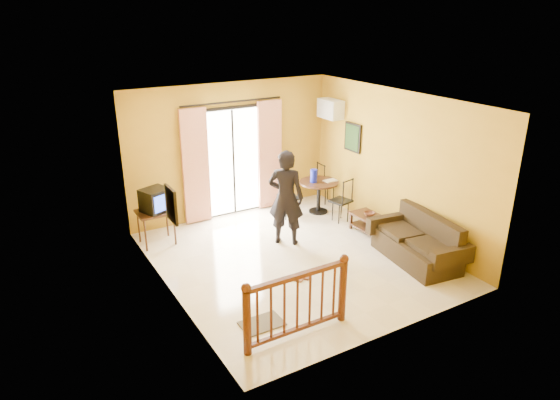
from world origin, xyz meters
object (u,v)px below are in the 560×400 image
coffee_table (370,222)px  standing_person (286,198)px  dining_table (319,188)px  sofa (419,244)px  television (156,200)px

coffee_table → standing_person: (-1.64, 0.48, 0.66)m
coffee_table → dining_table: bearing=99.8°
dining_table → sofa: 2.74m
coffee_table → sofa: (0.00, -1.30, 0.07)m
dining_table → coffee_table: 1.48m
dining_table → coffee_table: bearing=-80.2°
coffee_table → sofa: size_ratio=0.45×
sofa → standing_person: standing_person is taller
television → sofa: (3.72, -2.97, -0.56)m
coffee_table → standing_person: 1.84m
coffee_table → television: bearing=155.8°
dining_table → sofa: (0.25, -2.72, -0.24)m
television → sofa: size_ratio=0.33×
standing_person → sofa: bearing=174.2°
television → standing_person: 2.39m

